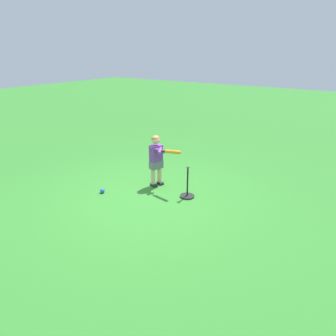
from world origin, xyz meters
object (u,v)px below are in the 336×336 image
object	(u,v)px
play_ball_far_right	(102,191)
batting_tee	(187,192)
play_ball_near_batter	(168,151)
child_batter	(157,156)

from	to	relation	value
play_ball_far_right	batting_tee	xyz separation A→B (m)	(-0.82, 1.50, 0.06)
play_ball_near_batter	batting_tee	size ratio (longest dim) A/B	0.12
child_batter	play_ball_far_right	size ratio (longest dim) A/B	11.42
child_batter	batting_tee	size ratio (longest dim) A/B	1.74
child_batter	play_ball_near_batter	xyz separation A→B (m)	(-1.98, -1.10, -0.61)
play_ball_near_batter	play_ball_far_right	bearing A→B (deg)	8.08
batting_tee	child_batter	bearing A→B (deg)	-98.02
play_ball_near_batter	batting_tee	bearing A→B (deg)	42.40
play_ball_far_right	batting_tee	size ratio (longest dim) A/B	0.15
child_batter	batting_tee	xyz separation A→B (m)	(0.11, 0.81, -0.55)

